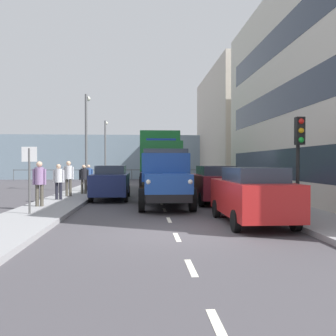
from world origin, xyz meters
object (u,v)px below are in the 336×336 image
object	(u,v)px
car_maroon_kerbside_1	(215,184)
pedestrian_with_bag	(84,177)
truck_vintage_blue	(165,179)
pedestrian_in_dark_coat	(59,179)
lorry_cargo_green	(159,160)
car_navy_oppositeside_0	(111,182)
car_red_kerbside_near	(252,195)
traffic_light_near	(299,144)
lamp_post_far	(105,144)
pedestrian_strolling	(69,175)
street_sign	(29,168)
pedestrian_couple_a	(39,180)
lamp_post_promenade	(87,132)
pedestrian_by_lamp	(89,176)

from	to	relation	value
car_maroon_kerbside_1	pedestrian_with_bag	bearing A→B (deg)	-30.35
car_maroon_kerbside_1	pedestrian_with_bag	world-z (taller)	pedestrian_with_bag
truck_vintage_blue	pedestrian_with_bag	size ratio (longest dim) A/B	3.53
pedestrian_in_dark_coat	lorry_cargo_green	bearing A→B (deg)	-124.44
car_navy_oppositeside_0	car_red_kerbside_near	bearing A→B (deg)	121.47
traffic_light_near	lamp_post_far	xyz separation A→B (m)	(8.62, -23.99, 1.13)
car_red_kerbside_near	pedestrian_strolling	size ratio (longest dim) A/B	2.38
lorry_cargo_green	pedestrian_strolling	world-z (taller)	lorry_cargo_green
car_maroon_kerbside_1	pedestrian_strolling	world-z (taller)	pedestrian_strolling
pedestrian_with_bag	street_sign	size ratio (longest dim) A/B	0.71
pedestrian_strolling	pedestrian_with_bag	xyz separation A→B (m)	(-0.54, -1.49, -0.13)
lorry_cargo_green	street_sign	xyz separation A→B (m)	(4.88, 12.15, -0.39)
car_red_kerbside_near	traffic_light_near	world-z (taller)	traffic_light_near
pedestrian_couple_a	traffic_light_near	bearing A→B (deg)	161.23
lamp_post_promenade	street_sign	distance (m)	12.47
pedestrian_with_bag	car_navy_oppositeside_0	bearing A→B (deg)	133.40
pedestrian_with_bag	street_sign	bearing A→B (deg)	86.12
pedestrian_with_bag	traffic_light_near	distance (m)	12.41
lorry_cargo_green	street_sign	distance (m)	13.10
pedestrian_in_dark_coat	lamp_post_promenade	world-z (taller)	lamp_post_promenade
pedestrian_couple_a	street_sign	distance (m)	2.21
car_navy_oppositeside_0	pedestrian_with_bag	xyz separation A→B (m)	(1.64, -1.74, 0.19)
car_red_kerbside_near	lamp_post_far	world-z (taller)	lamp_post_far
pedestrian_strolling	pedestrian_in_dark_coat	bearing A→B (deg)	86.28
car_red_kerbside_near	traffic_light_near	xyz separation A→B (m)	(-1.78, -0.71, 1.58)
truck_vintage_blue	pedestrian_couple_a	distance (m)	5.00
car_maroon_kerbside_1	pedestrian_in_dark_coat	size ratio (longest dim) A/B	2.66
truck_vintage_blue	lamp_post_far	world-z (taller)	lamp_post_far
car_red_kerbside_near	traffic_light_near	distance (m)	2.48
car_navy_oppositeside_0	lamp_post_far	world-z (taller)	lamp_post_far
car_navy_oppositeside_0	lamp_post_promenade	bearing A→B (deg)	-70.38
pedestrian_couple_a	pedestrian_in_dark_coat	distance (m)	2.73
car_red_kerbside_near	car_maroon_kerbside_1	bearing A→B (deg)	-90.00
car_navy_oppositeside_0	pedestrian_in_dark_coat	xyz separation A→B (m)	(2.30, 1.51, 0.22)
pedestrian_in_dark_coat	lamp_post_promenade	size ratio (longest dim) A/B	0.26
lamp_post_far	pedestrian_by_lamp	bearing A→B (deg)	90.96
truck_vintage_blue	pedestrian_by_lamp	xyz separation A→B (m)	(4.24, -7.81, -0.10)
truck_vintage_blue	pedestrian_by_lamp	bearing A→B (deg)	-61.51
car_navy_oppositeside_0	pedestrian_by_lamp	xyz separation A→B (m)	(1.70, -3.98, 0.18)
lorry_cargo_green	car_maroon_kerbside_1	bearing A→B (deg)	105.85
pedestrian_couple_a	pedestrian_with_bag	world-z (taller)	pedestrian_couple_a
lorry_cargo_green	lamp_post_promenade	world-z (taller)	lamp_post_promenade
car_maroon_kerbside_1	pedestrian_by_lamp	bearing A→B (deg)	-42.55
pedestrian_with_bag	street_sign	world-z (taller)	street_sign
lamp_post_far	truck_vintage_blue	bearing A→B (deg)	102.26
car_navy_oppositeside_0	lorry_cargo_green	bearing A→B (deg)	-114.99
car_red_kerbside_near	lamp_post_promenade	size ratio (longest dim) A/B	0.69
car_maroon_kerbside_1	lamp_post_far	xyz separation A→B (m)	(6.85, -18.76, 2.71)
lamp_post_promenade	street_sign	bearing A→B (deg)	89.59
lorry_cargo_green	pedestrian_strolling	size ratio (longest dim) A/B	4.56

